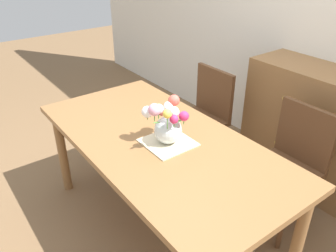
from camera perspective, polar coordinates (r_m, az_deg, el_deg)
name	(u,v)px	position (r m, az deg, el deg)	size (l,w,h in m)	color
ground_plane	(161,227)	(2.62, -1.15, -16.49)	(12.00, 12.00, 0.00)	brown
back_wall	(325,5)	(3.08, 24.85, 17.89)	(7.00, 0.10, 2.80)	silver
dining_table	(160,150)	(2.19, -1.33, -4.10)	(1.83, 0.90, 0.76)	olive
chair_left	(204,113)	(3.00, 6.05, 2.23)	(0.42, 0.42, 0.90)	brown
chair_right	(291,160)	(2.51, 19.94, -5.35)	(0.42, 0.42, 0.90)	brown
dresser	(329,136)	(2.95, 25.39, -1.58)	(1.40, 0.47, 1.00)	olive
placemat	(168,142)	(2.10, 0.00, -2.77)	(0.28, 0.28, 0.01)	beige
flower_vase	(167,123)	(2.04, -0.19, 0.58)	(0.25, 0.27, 0.27)	silver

